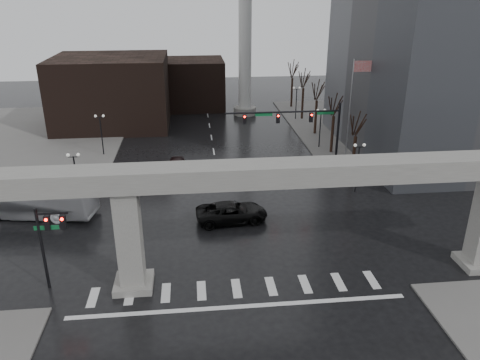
{
  "coord_description": "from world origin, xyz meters",
  "views": [
    {
      "loc": [
        -2.58,
        -27.64,
        19.11
      ],
      "look_at": [
        1.14,
        7.51,
        4.5
      ],
      "focal_mm": 35.0,
      "sensor_mm": 36.0,
      "label": 1
    }
  ],
  "objects_px": {
    "far_car": "(176,166)",
    "pickup_truck": "(232,212)",
    "city_bus": "(25,198)",
    "signal_mast_arm": "(303,124)"
  },
  "relations": [
    {
      "from": "signal_mast_arm",
      "to": "city_bus",
      "type": "distance_m",
      "value": 27.78
    },
    {
      "from": "city_bus",
      "to": "far_car",
      "type": "height_order",
      "value": "city_bus"
    },
    {
      "from": "pickup_truck",
      "to": "city_bus",
      "type": "xyz_separation_m",
      "value": [
        -18.2,
        3.03,
        0.86
      ]
    },
    {
      "from": "far_car",
      "to": "pickup_truck",
      "type": "bearing_deg",
      "value": -65.16
    },
    {
      "from": "city_bus",
      "to": "far_car",
      "type": "distance_m",
      "value": 16.0
    },
    {
      "from": "signal_mast_arm",
      "to": "far_car",
      "type": "height_order",
      "value": "signal_mast_arm"
    },
    {
      "from": "city_bus",
      "to": "far_car",
      "type": "xyz_separation_m",
      "value": [
        13.12,
        9.1,
        -0.92
      ]
    },
    {
      "from": "pickup_truck",
      "to": "city_bus",
      "type": "distance_m",
      "value": 18.47
    },
    {
      "from": "signal_mast_arm",
      "to": "pickup_truck",
      "type": "bearing_deg",
      "value": -130.59
    },
    {
      "from": "pickup_truck",
      "to": "city_bus",
      "type": "relative_size",
      "value": 0.5
    }
  ]
}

